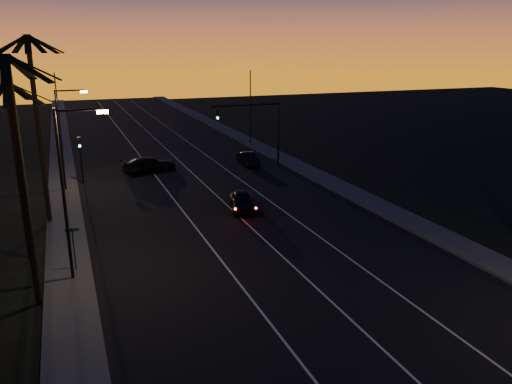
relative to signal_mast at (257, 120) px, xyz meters
name	(u,v)px	position (x,y,z in m)	size (l,w,h in m)	color
road	(218,203)	(-7.14, -9.99, -4.78)	(20.00, 170.00, 0.01)	black
sidewalk_left	(65,220)	(-18.34, -9.99, -4.70)	(2.40, 170.00, 0.16)	#3B3B39
sidewalk_right	(343,188)	(4.06, -9.99, -4.70)	(2.40, 170.00, 0.16)	#3B3B39
lane_stripe_left	(180,207)	(-10.14, -9.99, -4.76)	(0.12, 160.00, 0.01)	silver
lane_stripe_mid	(224,202)	(-6.64, -9.99, -4.76)	(0.12, 160.00, 0.01)	silver
lane_stripe_right	(265,198)	(-3.14, -9.99, -4.76)	(0.12, 160.00, 0.01)	silver
palm_near	(20,159)	(-19.74, -21.99, 2.29)	(4.25, 4.16, 11.53)	black
palm_mid	(16,152)	(-20.34, -15.99, 1.47)	(4.25, 4.16, 10.03)	black
palm_far	(37,113)	(-19.34, -9.99, 2.83)	(4.25, 4.16, 12.53)	black
streetlight_left_near	(69,182)	(-17.84, -19.99, 0.54)	(2.55, 0.26, 9.00)	black
streetlight_left_far	(63,131)	(-17.82, -1.99, 0.28)	(2.55, 0.26, 8.50)	black
street_sign	(73,244)	(-17.94, -18.99, -3.13)	(0.70, 0.06, 2.60)	black
signal_mast	(257,120)	(0.00, 0.00, 0.00)	(7.10, 0.41, 7.00)	black
signal_post	(80,152)	(-16.64, -0.01, -1.89)	(0.28, 0.37, 4.20)	black
far_pole_left	(59,113)	(-18.14, 15.01, -0.28)	(0.14, 0.14, 9.00)	black
far_pole_right	(250,108)	(3.86, 12.01, -0.28)	(0.14, 0.14, 9.00)	black
lead_car	(242,201)	(-5.92, -12.28, -4.05)	(2.76, 4.96, 1.44)	black
right_car	(248,159)	(-0.40, 1.39, -4.13)	(1.37, 3.88, 1.28)	black
cross_car	(150,165)	(-10.38, 1.80, -4.01)	(5.66, 3.55, 1.53)	black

